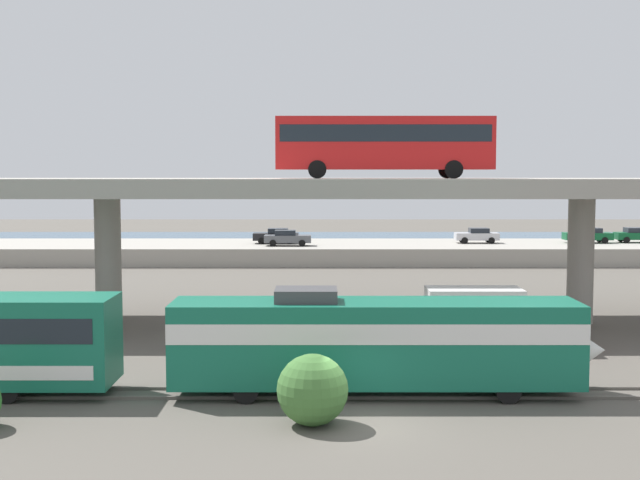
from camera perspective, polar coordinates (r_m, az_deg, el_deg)
ground_plane at (r=29.97m, az=2.57°, el=-12.25°), size 260.00×260.00×0.00m
rail_strip_near at (r=33.12m, az=2.29°, el=-10.51°), size 110.00×0.12×0.12m
rail_strip_far at (r=34.49m, az=2.19°, el=-9.90°), size 110.00×0.12×0.12m
train_locomotive at (r=33.43m, az=4.91°, el=-6.63°), size 16.86×3.04×4.18m
highway_overpass at (r=48.70m, az=1.48°, el=3.26°), size 96.00×11.01×8.33m
transit_bus_on_overpass at (r=47.83m, az=4.15°, el=6.60°), size 12.00×2.68×3.40m
service_truck_west at (r=42.55m, az=11.26°, el=-5.06°), size 6.80×2.46×3.04m
pier_parking_lot at (r=84.04m, az=0.78°, el=-0.81°), size 78.76×12.84×1.70m
parked_car_0 at (r=90.73m, az=20.26°, el=0.33°), size 4.27×1.89×1.50m
parked_car_1 at (r=88.67m, az=17.34°, el=0.32°), size 4.69×1.87×1.50m
parked_car_2 at (r=85.80m, az=10.30°, el=0.31°), size 4.26×1.89×1.50m
parked_car_3 at (r=81.29m, az=-2.38°, el=0.15°), size 4.46×1.82×1.50m
parked_car_4 at (r=84.01m, az=-3.12°, el=0.29°), size 4.45×1.83×1.50m
harbor_water at (r=107.03m, az=0.57°, el=-0.12°), size 140.00×36.00×0.01m
shrub_right at (r=29.56m, az=-0.68°, el=-10.01°), size 2.47×2.47×2.47m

